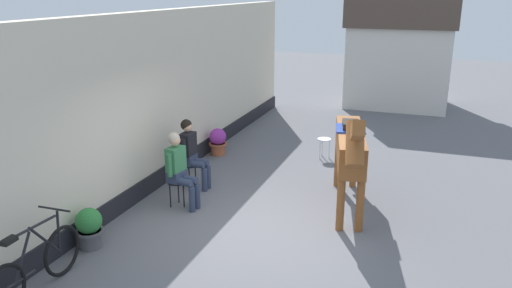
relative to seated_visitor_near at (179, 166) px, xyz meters
name	(u,v)px	position (x,y,z in m)	size (l,w,h in m)	color
ground_plane	(301,168)	(1.54, 2.69, -0.78)	(40.00, 40.00, 0.00)	slate
pub_facade_wall	(161,106)	(-1.01, 1.19, 0.76)	(0.34, 14.00, 3.40)	beige
distant_cottage	(400,52)	(2.94, 9.83, 1.02)	(3.40, 2.60, 3.50)	silver
seated_visitor_near	(179,166)	(0.00, 0.00, 0.00)	(0.61, 0.49, 1.39)	black
seated_visitor_far	(191,150)	(-0.22, 0.90, 0.00)	(0.61, 0.49, 1.39)	black
saddled_horse_center	(350,148)	(2.86, 0.93, 0.38)	(0.92, 2.96, 2.06)	brown
flower_planter_nearest	(89,227)	(-0.59, -1.80, -0.44)	(0.43, 0.43, 0.64)	#4C4C51
flower_planter_farthest	(218,141)	(-0.58, 2.96, -0.44)	(0.43, 0.43, 0.64)	#A85638
leaning_bicycle	(35,267)	(-0.44, -3.07, -0.38)	(0.50, 1.76, 1.02)	black
spare_stool_white	(324,141)	(1.85, 3.59, -0.38)	(0.32, 0.32, 0.46)	white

